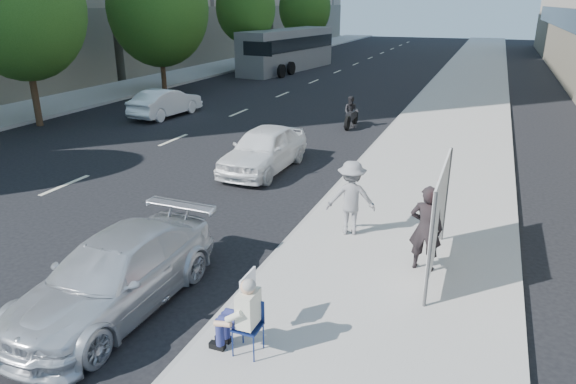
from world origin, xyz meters
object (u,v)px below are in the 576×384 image
at_px(white_sedan_mid, 166,103).
at_px(jogger, 351,198).
at_px(protest_banner, 439,213).
at_px(motorcycle, 351,113).
at_px(bus, 288,50).
at_px(white_sedan_near, 264,149).
at_px(seated_protester, 242,310).
at_px(parked_sedan, 115,275).
at_px(pedestrian_woman, 426,228).

bearing_deg(white_sedan_mid, jogger, 144.68).
bearing_deg(protest_banner, motorcycle, 112.09).
bearing_deg(protest_banner, bus, 116.44).
relative_size(white_sedan_near, bus, 0.35).
bearing_deg(white_sedan_near, motorcycle, 82.82).
height_order(seated_protester, jogger, jogger).
bearing_deg(parked_sedan, jogger, 55.55).
height_order(jogger, motorcycle, jogger).
relative_size(seated_protester, white_sedan_mid, 0.32).
xyz_separation_m(parked_sedan, white_sedan_mid, (-8.97, 14.86, 0.00)).
relative_size(jogger, protest_banner, 0.58).
xyz_separation_m(jogger, white_sedan_mid, (-12.18, 10.41, -0.36)).
xyz_separation_m(protest_banner, parked_sedan, (-5.28, -3.36, -0.73)).
height_order(pedestrian_woman, white_sedan_mid, pedestrian_woman).
distance_m(protest_banner, parked_sedan, 6.30).
height_order(jogger, white_sedan_mid, jogger).
bearing_deg(jogger, seated_protester, 67.92).
relative_size(protest_banner, parked_sedan, 0.66).
height_order(pedestrian_woman, motorcycle, pedestrian_woman).
bearing_deg(pedestrian_woman, motorcycle, -67.63).
distance_m(parked_sedan, white_sedan_mid, 17.35).
height_order(parked_sedan, bus, bus).
bearing_deg(white_sedan_mid, motorcycle, -168.68).
bearing_deg(pedestrian_woman, white_sedan_near, -40.58).
distance_m(pedestrian_woman, parked_sedan, 6.06).
distance_m(protest_banner, bus, 34.54).
bearing_deg(bus, motorcycle, -53.62).
distance_m(protest_banner, motorcycle, 13.49).
relative_size(jogger, motorcycle, 0.87).
height_order(jogger, white_sedan_near, jogger).
relative_size(jogger, parked_sedan, 0.38).
relative_size(white_sedan_near, motorcycle, 2.11).
distance_m(protest_banner, white_sedan_mid, 18.32).
bearing_deg(motorcycle, protest_banner, -69.14).
bearing_deg(jogger, pedestrian_woman, 131.07).
relative_size(jogger, white_sedan_near, 0.41).
xyz_separation_m(seated_protester, parked_sedan, (-2.79, 0.45, -0.20)).
height_order(seated_protester, protest_banner, protest_banner).
height_order(white_sedan_near, motorcycle, white_sedan_near).
distance_m(jogger, white_sedan_near, 5.85).
xyz_separation_m(protest_banner, white_sedan_near, (-6.16, 5.25, -0.67)).
height_order(white_sedan_mid, motorcycle, motorcycle).
bearing_deg(parked_sedan, protest_banner, 33.91).
bearing_deg(seated_protester, bus, 110.35).
height_order(jogger, pedestrian_woman, pedestrian_woman).
relative_size(seated_protester, protest_banner, 0.43).
bearing_deg(white_sedan_near, pedestrian_woman, -40.38).
bearing_deg(bus, protest_banner, -56.38).
xyz_separation_m(pedestrian_woman, motorcycle, (-4.85, 12.55, -0.42)).
bearing_deg(motorcycle, parked_sedan, -92.01).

